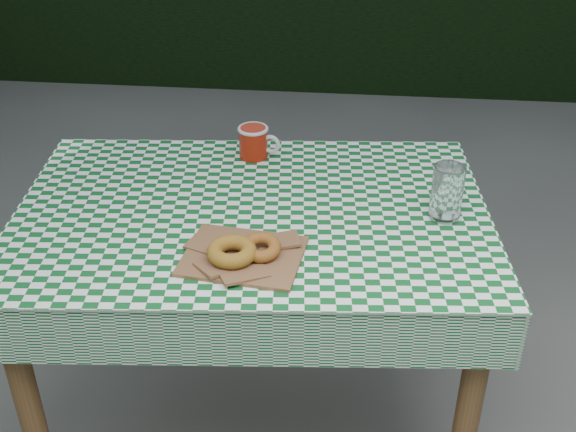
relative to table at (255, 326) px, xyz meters
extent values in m
cube|color=brown|center=(0.00, 0.00, 0.00)|extent=(1.23, 0.88, 0.75)
cube|color=#0C4D1E|center=(0.00, 0.00, 0.38)|extent=(1.25, 0.90, 0.01)
cube|color=brown|center=(0.01, -0.21, 0.39)|extent=(0.29, 0.24, 0.01)
torus|color=#A37021|center=(-0.01, -0.23, 0.41)|extent=(0.12, 0.12, 0.04)
torus|color=#93631E|center=(0.05, -0.20, 0.41)|extent=(0.10, 0.10, 0.03)
cylinder|color=white|center=(0.48, 0.01, 0.45)|extent=(0.08, 0.08, 0.14)
camera|label=1|loc=(0.25, -1.53, 1.32)|focal=45.01mm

